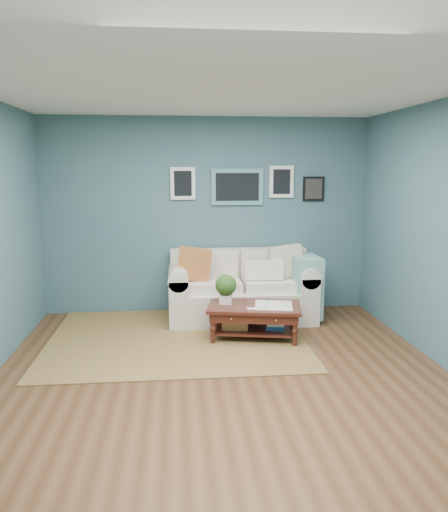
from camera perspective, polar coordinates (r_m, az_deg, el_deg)
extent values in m
plane|color=brown|center=(4.89, 0.10, -14.26)|extent=(5.00, 5.00, 0.00)
plane|color=white|center=(4.51, 0.11, 18.85)|extent=(5.00, 5.00, 0.00)
cube|color=#3E5D6C|center=(6.98, -1.93, 4.61)|extent=(4.50, 0.02, 2.70)
cube|color=#3E5D6C|center=(2.09, 6.97, -8.50)|extent=(4.50, 0.02, 2.70)
cube|color=teal|center=(6.96, 1.52, 7.90)|extent=(0.72, 0.03, 0.50)
cube|color=black|center=(6.95, 1.54, 7.90)|extent=(0.60, 0.01, 0.38)
cube|color=white|center=(6.91, -4.72, 8.27)|extent=(0.34, 0.03, 0.44)
cube|color=white|center=(7.06, 6.58, 8.44)|extent=(0.34, 0.03, 0.44)
cube|color=black|center=(7.18, 10.19, 7.57)|extent=(0.30, 0.03, 0.34)
cube|color=brown|center=(6.06, -5.42, -9.32)|extent=(3.00, 2.40, 0.01)
cube|color=white|center=(6.72, 1.97, -5.48)|extent=(1.43, 0.89, 0.42)
cube|color=white|center=(6.95, 1.63, -1.12)|extent=(1.87, 0.22, 0.48)
cube|color=white|center=(6.64, -5.22, -4.81)|extent=(0.24, 0.89, 0.62)
cube|color=white|center=(6.85, 8.95, -4.42)|extent=(0.24, 0.89, 0.62)
cylinder|color=white|center=(6.57, -5.26, -2.17)|extent=(0.26, 0.89, 0.26)
cylinder|color=white|center=(6.78, 9.02, -1.87)|extent=(0.26, 0.89, 0.26)
cube|color=white|center=(6.56, -1.27, -3.37)|extent=(0.73, 0.56, 0.13)
cube|color=white|center=(6.66, 5.33, -3.21)|extent=(0.73, 0.56, 0.13)
cube|color=white|center=(6.78, -1.45, -0.79)|extent=(0.73, 0.12, 0.36)
cube|color=white|center=(6.88, 4.92, -0.67)|extent=(0.73, 0.12, 0.36)
cube|color=#BF5324|center=(6.49, -3.41, -0.93)|extent=(0.49, 0.17, 0.48)
cube|color=silver|center=(6.72, 7.10, -0.62)|extent=(0.48, 0.18, 0.47)
cube|color=silver|center=(6.56, 4.56, -1.64)|extent=(0.50, 0.12, 0.24)
cube|color=#75A99E|center=(6.70, 9.24, -3.43)|extent=(0.34, 0.55, 0.81)
cube|color=black|center=(5.95, 3.49, -5.79)|extent=(1.18, 0.83, 0.04)
cube|color=black|center=(5.97, 3.49, -6.46)|extent=(1.10, 0.74, 0.11)
cube|color=black|center=(6.03, 3.46, -8.42)|extent=(0.99, 0.63, 0.02)
sphere|color=gold|center=(5.70, 0.83, -7.23)|extent=(0.03, 0.03, 0.03)
sphere|color=gold|center=(5.69, 5.96, -7.34)|extent=(0.03, 0.03, 0.03)
cylinder|color=black|center=(5.81, -1.29, -8.27)|extent=(0.05, 0.05, 0.37)
cylinder|color=black|center=(5.78, 8.11, -8.46)|extent=(0.05, 0.05, 0.37)
cylinder|color=black|center=(6.27, -0.78, -6.88)|extent=(0.05, 0.05, 0.37)
cylinder|color=black|center=(6.25, 7.89, -7.04)|extent=(0.05, 0.05, 0.37)
cube|color=silver|center=(5.99, 0.22, -4.94)|extent=(0.17, 0.17, 0.11)
sphere|color=#244713|center=(5.95, 0.22, -3.34)|extent=(0.25, 0.25, 0.25)
cube|color=white|center=(5.94, 5.69, -5.63)|extent=(0.51, 0.51, 0.01)
cube|color=#B98248|center=(6.01, 1.30, -7.45)|extent=(0.34, 0.27, 0.18)
cube|color=#265998|center=(6.03, 5.90, -7.85)|extent=(0.24, 0.20, 0.10)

